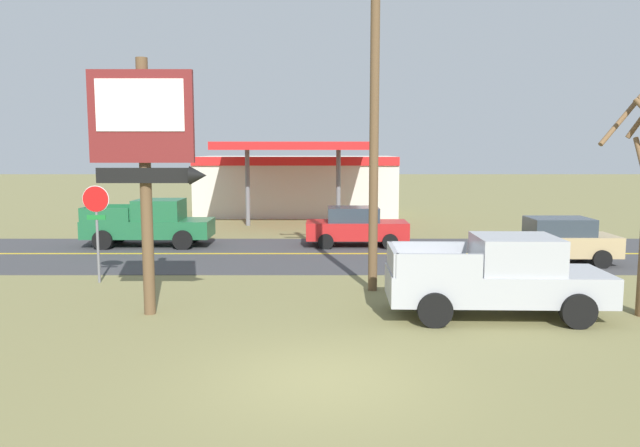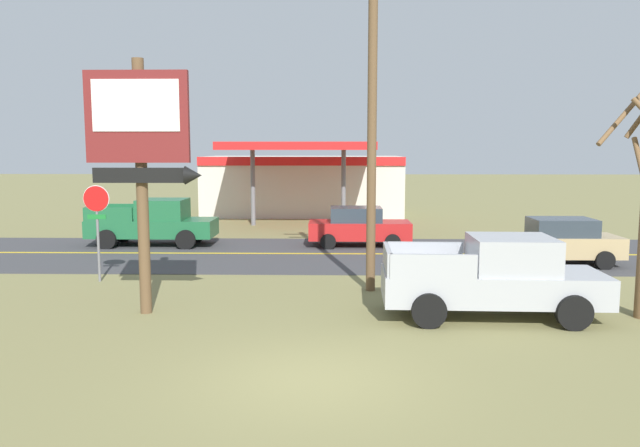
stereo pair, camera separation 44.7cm
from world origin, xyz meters
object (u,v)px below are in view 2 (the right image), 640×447
object	(u,v)px
car_red_far_lane	(359,227)
car_tan_near_lane	(558,241)
stop_sign	(97,216)
pickup_silver_parked_on_lawn	(495,278)
pickup_green_on_road	(154,223)
motel_sign	(142,145)
gas_station	(303,183)
utility_pole	(372,105)

from	to	relation	value
car_red_far_lane	car_tan_near_lane	bearing A→B (deg)	-30.46
stop_sign	pickup_silver_parked_on_lawn	xyz separation A→B (m)	(11.03, -3.75, -1.06)
stop_sign	pickup_green_on_road	world-z (taller)	stop_sign
motel_sign	pickup_silver_parked_on_lawn	world-z (taller)	motel_sign
gas_station	car_tan_near_lane	xyz separation A→B (m)	(9.72, -16.65, -1.11)
stop_sign	gas_station	distance (m)	20.43
motel_sign	pickup_silver_parked_on_lawn	bearing A→B (deg)	-0.48
stop_sign	pickup_green_on_road	xyz separation A→B (m)	(-0.36, 7.09, -1.06)
pickup_silver_parked_on_lawn	car_red_far_lane	world-z (taller)	pickup_silver_parked_on_lawn
stop_sign	pickup_silver_parked_on_lawn	world-z (taller)	stop_sign
stop_sign	car_tan_near_lane	size ratio (longest dim) A/B	0.70
motel_sign	pickup_silver_parked_on_lawn	size ratio (longest dim) A/B	1.17
pickup_green_on_road	car_tan_near_lane	size ratio (longest dim) A/B	1.24
utility_pole	pickup_silver_parked_on_lawn	world-z (taller)	utility_pole
utility_pole	pickup_green_on_road	distance (m)	12.55
gas_station	pickup_silver_parked_on_lawn	size ratio (longest dim) A/B	2.28
motel_sign	stop_sign	world-z (taller)	motel_sign
pickup_green_on_road	stop_sign	bearing A→B (deg)	-87.11
stop_sign	utility_pole	distance (m)	8.89
gas_station	pickup_green_on_road	size ratio (longest dim) A/B	2.31
utility_pole	car_tan_near_lane	distance (m)	9.07
motel_sign	pickup_green_on_road	world-z (taller)	motel_sign
motel_sign	car_red_far_lane	bearing A→B (deg)	62.44
motel_sign	utility_pole	world-z (taller)	utility_pole
motel_sign	pickup_green_on_road	size ratio (longest dim) A/B	1.19
gas_station	pickup_green_on_road	distance (m)	13.89
motel_sign	car_tan_near_lane	bearing A→B (deg)	28.58
pickup_green_on_road	car_tan_near_lane	distance (m)	15.88
motel_sign	stop_sign	xyz separation A→B (m)	(-2.59, 3.68, -2.10)
pickup_silver_parked_on_lawn	pickup_green_on_road	bearing A→B (deg)	136.42
stop_sign	car_tan_near_lane	xyz separation A→B (m)	(15.01, 3.09, -1.20)
motel_sign	car_red_far_lane	world-z (taller)	motel_sign
stop_sign	pickup_silver_parked_on_lawn	size ratio (longest dim) A/B	0.56
pickup_silver_parked_on_lawn	motel_sign	bearing A→B (deg)	179.52
gas_station	pickup_silver_parked_on_lawn	distance (m)	24.20
gas_station	car_red_far_lane	bearing A→B (deg)	-76.99
gas_station	car_tan_near_lane	bearing A→B (deg)	-59.71
stop_sign	car_tan_near_lane	bearing A→B (deg)	11.63
utility_pole	car_red_far_lane	distance (m)	9.21
stop_sign	gas_station	bearing A→B (deg)	75.02
utility_pole	car_tan_near_lane	world-z (taller)	utility_pole
utility_pole	pickup_green_on_road	size ratio (longest dim) A/B	1.90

